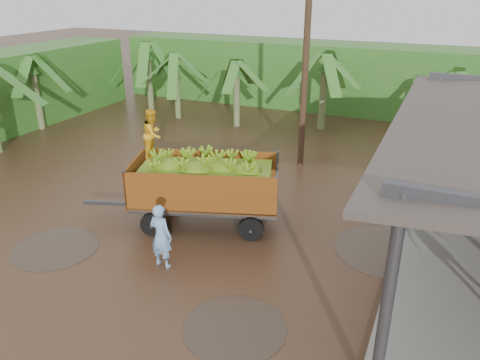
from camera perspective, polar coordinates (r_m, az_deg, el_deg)
name	(u,v)px	position (r m, az deg, el deg)	size (l,w,h in m)	color
ground	(204,239)	(13.36, -4.38, -7.16)	(100.00, 100.00, 0.00)	black
hedge_north	(306,75)	(27.61, 8.01, 12.60)	(22.00, 3.00, 3.60)	#2D661E
banana_trailer	(204,183)	(13.65, -4.36, -0.42)	(5.91, 3.30, 3.43)	#A55817
man_blue	(161,236)	(11.91, -9.62, -6.74)	(0.62, 0.41, 1.71)	#76A6D8
utility_pole	(306,56)	(17.57, 8.04, 14.77)	(1.20, 0.24, 8.37)	#47301E
banana_plants	(165,102)	(20.70, -9.09, 9.35)	(24.60, 18.44, 4.31)	#2D661E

